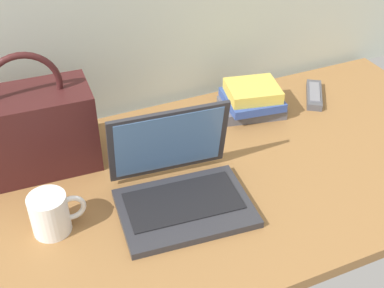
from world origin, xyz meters
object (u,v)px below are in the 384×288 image
remote_control_near (161,139)px  remote_control_far (314,95)px  handbag (34,130)px  book_stack (252,100)px  coffee_mug (51,213)px  laptop (179,185)px

remote_control_near → remote_control_far: bearing=3.1°
remote_control_near → handbag: (-0.33, 0.03, 0.10)m
handbag → book_stack: bearing=0.4°
remote_control_far → handbag: (-0.86, 0.00, 0.10)m
remote_control_near → coffee_mug: bearing=-147.8°
laptop → book_stack: size_ratio=1.56×
laptop → coffee_mug: size_ratio=2.60×
remote_control_near → book_stack: size_ratio=0.77×
remote_control_near → remote_control_far: size_ratio=1.02×
laptop → remote_control_far: bearing=24.8°
laptop → remote_control_near: size_ratio=2.03×
remote_control_far → laptop: bearing=-155.2°
coffee_mug → remote_control_far: 0.91m
laptop → book_stack: laptop is taller
coffee_mug → handbag: size_ratio=0.38×
remote_control_far → book_stack: size_ratio=0.76×
laptop → coffee_mug: (-0.30, 0.02, 0.00)m
coffee_mug → handbag: 0.26m
handbag → book_stack: (0.64, 0.00, -0.07)m
coffee_mug → remote_control_far: size_ratio=0.80×
remote_control_far → coffee_mug: bearing=-164.4°
remote_control_near → remote_control_far: (0.54, 0.03, 0.00)m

